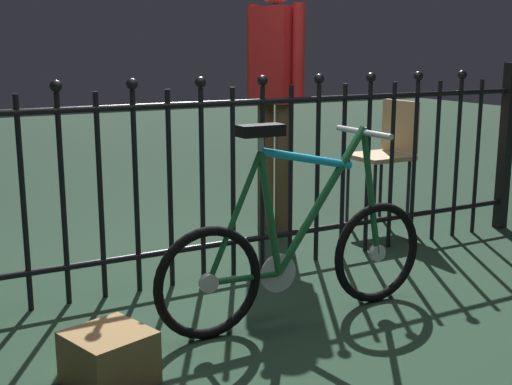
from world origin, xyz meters
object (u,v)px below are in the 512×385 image
person_visitor (275,76)px  chair_tan (388,148)px  display_crate (109,357)px  bicycle (298,252)px

person_visitor → chair_tan: bearing=-12.9°
display_crate → bicycle: bearing=11.0°
chair_tan → display_crate: 2.85m
person_visitor → display_crate: (-1.63, -1.58, -0.95)m
chair_tan → person_visitor: 0.98m
person_visitor → bicycle: bearing=-116.1°
bicycle → chair_tan: 1.93m
bicycle → chair_tan: size_ratio=1.62×
person_visitor → display_crate: 2.46m
bicycle → display_crate: (-0.95, -0.19, -0.22)m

